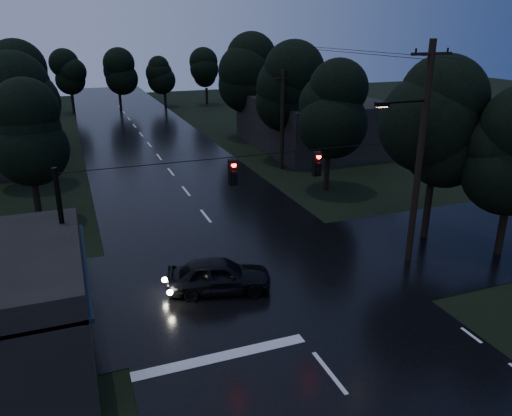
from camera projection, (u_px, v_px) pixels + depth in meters
main_road at (171, 172)px, 37.96m from camera, size 12.00×120.00×0.02m
cross_street at (253, 277)px, 22.15m from camera, size 60.00×9.00×0.02m
building_far_right at (313, 123)px, 45.37m from camera, size 10.00×14.00×4.40m
utility_pole_main at (419, 152)px, 21.93m from camera, size 3.50×0.30×10.00m
utility_pole_far at (282, 119)px, 37.63m from camera, size 2.00×0.30×7.50m
anchor_pole_left at (66, 249)px, 17.75m from camera, size 0.18×0.18×6.00m
span_signals at (275, 167)px, 19.65m from camera, size 15.00×0.37×1.12m
tree_corner_near at (438, 124)px, 24.29m from camera, size 4.48×4.48×9.44m
tree_left_a at (26, 132)px, 26.15m from camera, size 3.92×3.92×8.26m
tree_left_b at (22, 104)px, 32.85m from camera, size 4.20×4.20×8.85m
tree_left_c at (20, 84)px, 41.31m from camera, size 4.48×4.48×9.44m
tree_right_a at (330, 107)px, 32.00m from camera, size 4.20×4.20×8.85m
tree_right_b at (288, 87)px, 39.10m from camera, size 4.48×4.48×9.44m
tree_right_c at (251, 72)px, 47.95m from camera, size 4.76×4.76×10.03m
car at (219, 275)px, 20.71m from camera, size 4.59×2.71×1.47m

